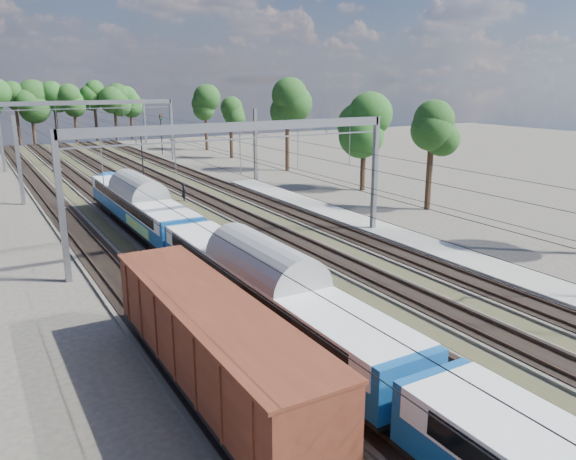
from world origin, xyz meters
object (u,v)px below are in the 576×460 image
freight_boxcar (211,342)px  signal_far (161,129)px  emu_train (269,282)px  worker (184,192)px  signal_near (142,148)px

freight_boxcar → signal_far: size_ratio=2.30×
emu_train → worker: bearing=77.2°
signal_near → signal_far: bearing=88.0°
emu_train → freight_boxcar: 5.94m
emu_train → freight_boxcar: (-4.50, -3.86, -0.28)m
worker → signal_far: bearing=-16.9°
worker → signal_far: signal_far is taller
emu_train → freight_boxcar: emu_train is taller
freight_boxcar → worker: freight_boxcar is taller
worker → signal_near: 14.67m
freight_boxcar → signal_far: signal_far is taller
freight_boxcar → emu_train: bearing=40.6°
emu_train → worker: 31.65m
freight_boxcar → worker: bearing=71.7°
emu_train → worker: emu_train is taller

